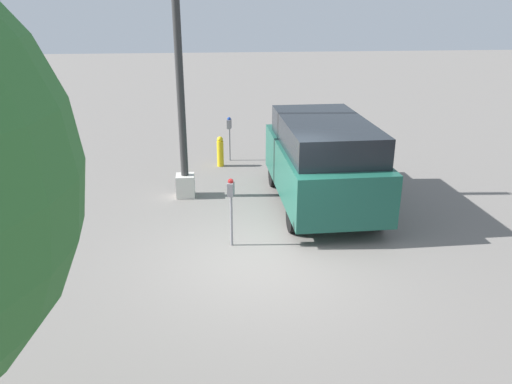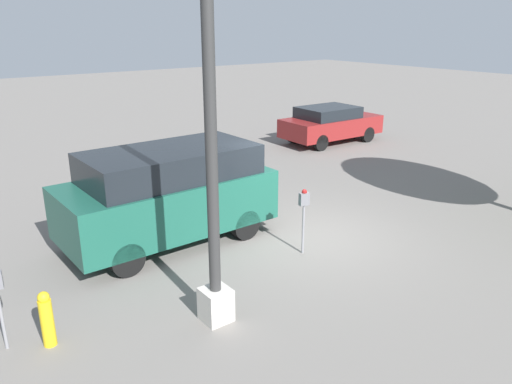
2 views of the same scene
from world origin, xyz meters
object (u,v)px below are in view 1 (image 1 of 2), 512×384
(parking_meter_near, at_px, (231,197))
(parking_meter_far, at_px, (229,129))
(parked_van, at_px, (322,160))
(fire_hydrant, at_px, (220,151))
(lamp_post, at_px, (181,110))

(parking_meter_near, height_order, parking_meter_far, parking_meter_near)
(parked_van, xyz_separation_m, fire_hydrant, (3.19, 2.26, -0.67))
(parking_meter_far, height_order, fire_hydrant, parking_meter_far)
(lamp_post, bearing_deg, parking_meter_near, -160.15)
(parking_meter_far, bearing_deg, lamp_post, 169.70)
(parked_van, bearing_deg, parking_meter_near, 129.80)
(parking_meter_far, xyz_separation_m, fire_hydrant, (-0.53, 0.29, -0.53))
(parking_meter_far, xyz_separation_m, lamp_post, (-2.85, 1.22, 1.16))
(parking_meter_near, distance_m, parking_meter_far, 5.61)
(parking_meter_near, relative_size, parked_van, 0.31)
(lamp_post, height_order, parked_van, lamp_post)
(lamp_post, xyz_separation_m, fire_hydrant, (2.32, -0.92, -1.69))
(parking_meter_near, bearing_deg, parked_van, -36.44)
(parking_meter_far, bearing_deg, parked_van, -139.45)
(parking_meter_near, xyz_separation_m, lamp_post, (2.75, 0.99, 1.11))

